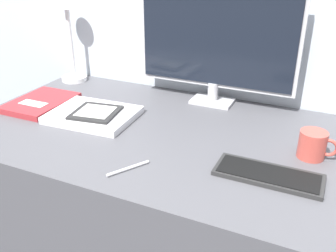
{
  "coord_description": "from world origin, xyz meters",
  "views": [
    {
      "loc": [
        0.49,
        -0.87,
        1.31
      ],
      "look_at": [
        0.05,
        0.09,
        0.8
      ],
      "focal_mm": 40.0,
      "sensor_mm": 36.0,
      "label": 1
    }
  ],
  "objects_px": {
    "ereader": "(96,112)",
    "desk_lamp": "(69,30)",
    "keyboard": "(268,175)",
    "laptop": "(93,115)",
    "pen": "(128,168)",
    "monitor": "(216,42)",
    "coffee_mug": "(313,145)",
    "notebook": "(41,103)"
  },
  "relations": [
    {
      "from": "ereader",
      "to": "desk_lamp",
      "type": "relative_size",
      "value": 0.46
    },
    {
      "from": "keyboard",
      "to": "desk_lamp",
      "type": "distance_m",
      "value": 1.1
    },
    {
      "from": "laptop",
      "to": "pen",
      "type": "distance_m",
      "value": 0.39
    },
    {
      "from": "desk_lamp",
      "to": "laptop",
      "type": "bearing_deg",
      "value": -44.16
    },
    {
      "from": "desk_lamp",
      "to": "ereader",
      "type": "bearing_deg",
      "value": -43.42
    },
    {
      "from": "monitor",
      "to": "coffee_mug",
      "type": "distance_m",
      "value": 0.54
    },
    {
      "from": "keyboard",
      "to": "laptop",
      "type": "xyz_separation_m",
      "value": [
        -0.66,
        0.12,
        0.01
      ]
    },
    {
      "from": "monitor",
      "to": "coffee_mug",
      "type": "height_order",
      "value": "monitor"
    },
    {
      "from": "monitor",
      "to": "keyboard",
      "type": "distance_m",
      "value": 0.6
    },
    {
      "from": "coffee_mug",
      "to": "pen",
      "type": "distance_m",
      "value": 0.54
    },
    {
      "from": "desk_lamp",
      "to": "notebook",
      "type": "distance_m",
      "value": 0.38
    },
    {
      "from": "pen",
      "to": "coffee_mug",
      "type": "bearing_deg",
      "value": 32.2
    },
    {
      "from": "monitor",
      "to": "desk_lamp",
      "type": "relative_size",
      "value": 1.62
    },
    {
      "from": "keyboard",
      "to": "notebook",
      "type": "distance_m",
      "value": 0.92
    },
    {
      "from": "monitor",
      "to": "desk_lamp",
      "type": "height_order",
      "value": "monitor"
    },
    {
      "from": "monitor",
      "to": "laptop",
      "type": "distance_m",
      "value": 0.53
    },
    {
      "from": "notebook",
      "to": "coffee_mug",
      "type": "height_order",
      "value": "coffee_mug"
    },
    {
      "from": "laptop",
      "to": "coffee_mug",
      "type": "height_order",
      "value": "coffee_mug"
    },
    {
      "from": "laptop",
      "to": "coffee_mug",
      "type": "distance_m",
      "value": 0.75
    },
    {
      "from": "monitor",
      "to": "coffee_mug",
      "type": "relative_size",
      "value": 5.56
    },
    {
      "from": "laptop",
      "to": "ereader",
      "type": "xyz_separation_m",
      "value": [
        0.02,
        -0.01,
        0.02
      ]
    },
    {
      "from": "notebook",
      "to": "coffee_mug",
      "type": "relative_size",
      "value": 2.37
    },
    {
      "from": "coffee_mug",
      "to": "monitor",
      "type": "bearing_deg",
      "value": 144.13
    },
    {
      "from": "ereader",
      "to": "coffee_mug",
      "type": "height_order",
      "value": "coffee_mug"
    },
    {
      "from": "ereader",
      "to": "pen",
      "type": "bearing_deg",
      "value": -41.55
    },
    {
      "from": "ereader",
      "to": "notebook",
      "type": "height_order",
      "value": "ereader"
    },
    {
      "from": "laptop",
      "to": "ereader",
      "type": "relative_size",
      "value": 1.76
    },
    {
      "from": "monitor",
      "to": "notebook",
      "type": "distance_m",
      "value": 0.72
    },
    {
      "from": "ereader",
      "to": "pen",
      "type": "xyz_separation_m",
      "value": [
        0.27,
        -0.24,
        -0.02
      ]
    },
    {
      "from": "monitor",
      "to": "pen",
      "type": "distance_m",
      "value": 0.63
    },
    {
      "from": "keyboard",
      "to": "laptop",
      "type": "distance_m",
      "value": 0.67
    },
    {
      "from": "monitor",
      "to": "ereader",
      "type": "xyz_separation_m",
      "value": [
        -0.33,
        -0.34,
        -0.21
      ]
    },
    {
      "from": "notebook",
      "to": "monitor",
      "type": "bearing_deg",
      "value": 27.66
    },
    {
      "from": "monitor",
      "to": "notebook",
      "type": "relative_size",
      "value": 2.35
    },
    {
      "from": "ereader",
      "to": "notebook",
      "type": "xyz_separation_m",
      "value": [
        -0.27,
        0.02,
        -0.02
      ]
    },
    {
      "from": "ereader",
      "to": "coffee_mug",
      "type": "distance_m",
      "value": 0.73
    },
    {
      "from": "keyboard",
      "to": "notebook",
      "type": "xyz_separation_m",
      "value": [
        -0.91,
        0.14,
        0.0
      ]
    },
    {
      "from": "monitor",
      "to": "pen",
      "type": "relative_size",
      "value": 5.28
    },
    {
      "from": "notebook",
      "to": "laptop",
      "type": "bearing_deg",
      "value": -2.88
    },
    {
      "from": "laptop",
      "to": "desk_lamp",
      "type": "bearing_deg",
      "value": 135.84
    },
    {
      "from": "coffee_mug",
      "to": "pen",
      "type": "xyz_separation_m",
      "value": [
        -0.46,
        -0.29,
        -0.04
      ]
    },
    {
      "from": "desk_lamp",
      "to": "pen",
      "type": "bearing_deg",
      "value": -42.6
    }
  ]
}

